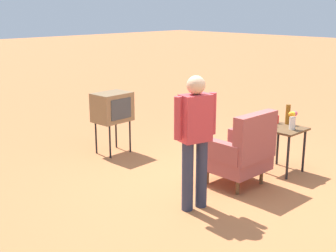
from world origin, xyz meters
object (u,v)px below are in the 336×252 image
Objects in this scene: side_table at (284,135)px; bottle_tall_amber at (288,114)px; person_standing at (195,135)px; soda_can_red at (277,119)px; flower_vase at (293,119)px; tv_on_stand at (112,108)px; armchair at (241,151)px; bottle_short_clear at (271,119)px.

bottle_tall_amber reaches higher than side_table.
person_standing is (1.88, -0.06, 0.36)m from side_table.
person_standing is at bearing 4.82° from soda_can_red.
soda_can_red is 0.39m from flower_vase.
tv_on_stand is at bearing -64.46° from flower_vase.
armchair is at bearing 7.08° from soda_can_red.
bottle_tall_amber is at bearing -179.14° from person_standing.
flower_vase is at bearing 174.49° from person_standing.
tv_on_stand is 8.44× the size of soda_can_red.
tv_on_stand reaches higher than flower_vase.
armchair is 0.91m from side_table.
flower_vase is (0.15, 0.35, 0.09)m from soda_can_red.
side_table is 2.56× the size of flower_vase.
soda_can_red is 0.61× the size of bottle_short_clear.
side_table is 5.56× the size of soda_can_red.
tv_on_stand is 5.15× the size of bottle_short_clear.
side_table is 0.66× the size of tv_on_stand.
tv_on_stand reaches higher than soda_can_red.
tv_on_stand is (1.24, -2.49, 0.21)m from side_table.
armchair is 4.00× the size of flower_vase.
person_standing is at bearing -1.73° from side_table.
armchair reaches higher than bottle_short_clear.
flower_vase reaches higher than side_table.
bottle_tall_amber is at bearing -158.98° from side_table.
person_standing reaches higher than bottle_tall_amber.
bottle_tall_amber is at bearing 154.30° from bottle_short_clear.
tv_on_stand reaches higher than bottle_tall_amber.
bottle_tall_amber is 0.30m from bottle_short_clear.
bottle_tall_amber is (-0.23, -0.09, 0.25)m from side_table.
armchair is 1.08m from person_standing.
tv_on_stand is at bearing -58.47° from bottle_tall_amber.
flower_vase is at bearing 43.73° from bottle_tall_amber.
tv_on_stand is at bearing -62.01° from bottle_short_clear.
person_standing is (0.64, 2.43, 0.16)m from tv_on_stand.
person_standing is 2.12m from bottle_tall_amber.
tv_on_stand reaches higher than side_table.
person_standing is 1.86m from bottle_short_clear.
flower_vase is at bearing 166.15° from armchair.
tv_on_stand is at bearing -63.48° from side_table.
bottle_short_clear is (0.03, -0.22, 0.20)m from side_table.
armchair is at bearing -13.85° from flower_vase.
bottle_short_clear reaches higher than side_table.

